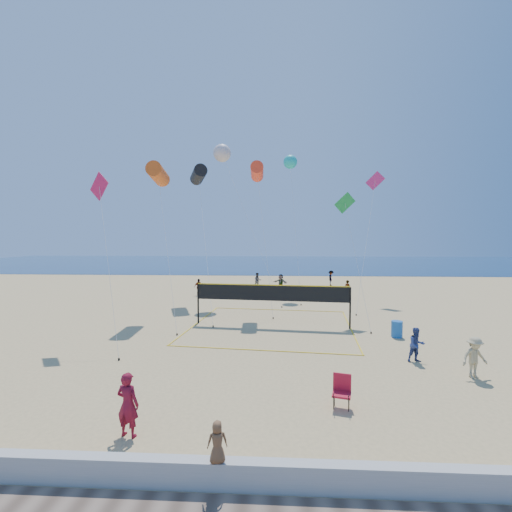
{
  "coord_description": "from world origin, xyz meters",
  "views": [
    {
      "loc": [
        0.91,
        -9.78,
        5.18
      ],
      "look_at": [
        0.29,
        2.0,
        4.56
      ],
      "focal_mm": 24.0,
      "sensor_mm": 36.0,
      "label": 1
    }
  ],
  "objects_px": {
    "trash_barrel": "(397,329)",
    "camp_chair": "(342,389)",
    "woman": "(128,404)",
    "volleyball_net": "(272,298)"
  },
  "relations": [
    {
      "from": "trash_barrel",
      "to": "camp_chair",
      "type": "bearing_deg",
      "value": -119.54
    },
    {
      "from": "woman",
      "to": "volleyball_net",
      "type": "xyz_separation_m",
      "value": [
        3.66,
        11.46,
        0.84
      ]
    },
    {
      "from": "woman",
      "to": "camp_chair",
      "type": "bearing_deg",
      "value": -150.62
    },
    {
      "from": "trash_barrel",
      "to": "volleyball_net",
      "type": "height_order",
      "value": "volleyball_net"
    },
    {
      "from": "woman",
      "to": "volleyball_net",
      "type": "height_order",
      "value": "volleyball_net"
    },
    {
      "from": "woman",
      "to": "camp_chair",
      "type": "height_order",
      "value": "woman"
    },
    {
      "from": "camp_chair",
      "to": "trash_barrel",
      "type": "bearing_deg",
      "value": 75.05
    },
    {
      "from": "trash_barrel",
      "to": "volleyball_net",
      "type": "distance_m",
      "value": 6.97
    },
    {
      "from": "camp_chair",
      "to": "trash_barrel",
      "type": "height_order",
      "value": "camp_chair"
    },
    {
      "from": "camp_chair",
      "to": "trash_barrel",
      "type": "relative_size",
      "value": 1.32
    }
  ]
}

